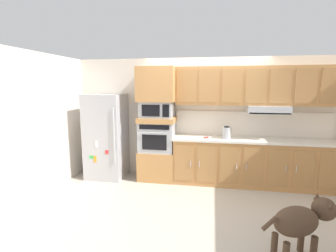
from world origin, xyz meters
TOP-DOWN VIEW (x-y plane):
  - ground_plane at (0.00, 0.00)m, footprint 9.60×9.60m
  - back_kitchen_wall at (0.00, 1.11)m, footprint 6.20×0.12m
  - side_panel_left at (-2.80, 0.00)m, footprint 0.12×7.10m
  - refrigerator at (-2.03, 0.68)m, footprint 0.76×0.73m
  - oven_base_cabinet at (-0.94, 0.75)m, footprint 0.74×0.62m
  - built_in_oven at (-0.94, 0.75)m, footprint 0.70×0.62m
  - appliance_mid_shelf at (-0.94, 0.75)m, footprint 0.74×0.62m
  - microwave at (-0.94, 0.75)m, footprint 0.64×0.54m
  - appliance_upper_cabinet at (-0.94, 0.75)m, footprint 0.74×0.62m
  - lower_cabinet_run at (0.94, 0.75)m, footprint 3.01×0.63m
  - countertop_slab at (0.94, 0.75)m, footprint 3.05×0.64m
  - backsplash_panel at (0.94, 1.04)m, footprint 3.05×0.02m
  - upper_cabinet_with_hood at (0.95, 0.87)m, footprint 3.01×0.48m
  - screwdriver at (0.06, 0.65)m, footprint 0.16×0.17m
  - electric_kettle at (0.44, 0.70)m, footprint 0.17×0.17m
  - dog at (1.19, -1.39)m, footprint 0.95×0.57m

SIDE VIEW (x-z plane):
  - ground_plane at x=0.00m, z-range 0.00..0.00m
  - oven_base_cabinet at x=-0.94m, z-range 0.00..0.60m
  - lower_cabinet_run at x=0.94m, z-range 0.00..0.88m
  - dog at x=1.19m, z-range 0.11..0.81m
  - refrigerator at x=-2.03m, z-range 0.00..1.76m
  - countertop_slab at x=0.94m, z-range 0.88..0.92m
  - built_in_oven at x=-0.94m, z-range 0.60..1.20m
  - screwdriver at x=0.06m, z-range 0.92..0.95m
  - electric_kettle at x=0.44m, z-range 0.91..1.15m
  - backsplash_panel at x=0.94m, z-range 0.92..1.42m
  - back_kitchen_wall at x=0.00m, z-range 0.00..2.50m
  - side_panel_left at x=-2.80m, z-range 0.00..2.50m
  - appliance_mid_shelf at x=-0.94m, z-range 1.20..1.30m
  - microwave at x=-0.94m, z-range 1.30..1.62m
  - upper_cabinet_with_hood at x=0.95m, z-range 1.46..2.34m
  - appliance_upper_cabinet at x=-0.94m, z-range 1.62..2.30m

